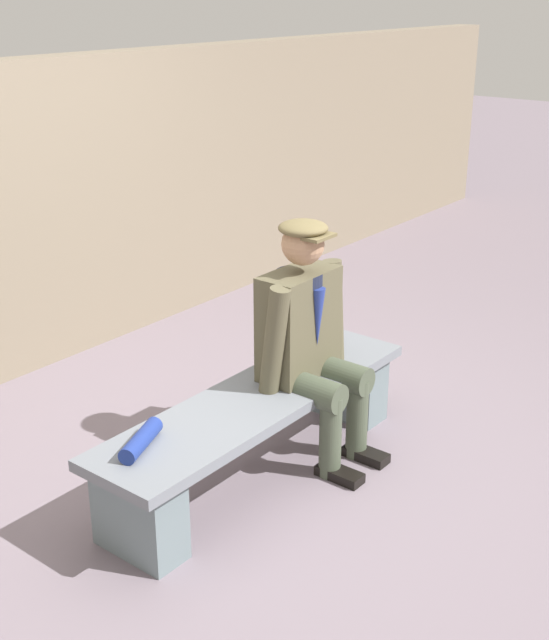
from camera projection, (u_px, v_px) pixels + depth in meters
ground_plane at (258, 472)px, 4.21m from camera, size 30.00×30.00×0.00m
bench at (258, 422)px, 4.11m from camera, size 1.90×0.48×0.43m
seated_man at (309, 334)px, 4.17m from camera, size 0.59×0.59×1.23m
rolled_magazine at (141, 440)px, 3.58m from camera, size 0.30×0.18×0.08m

